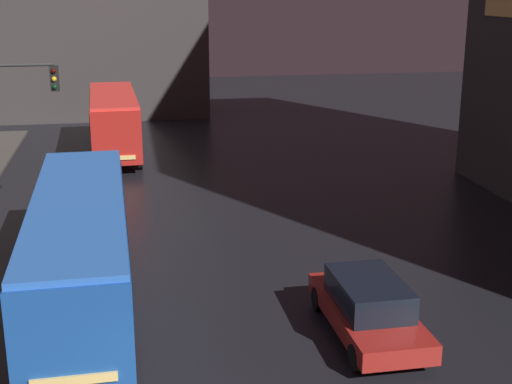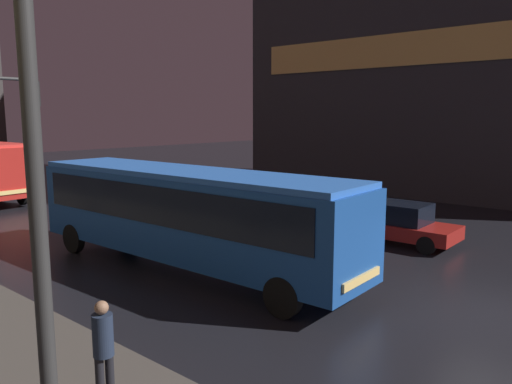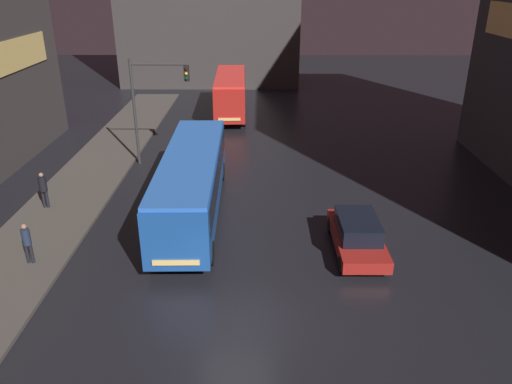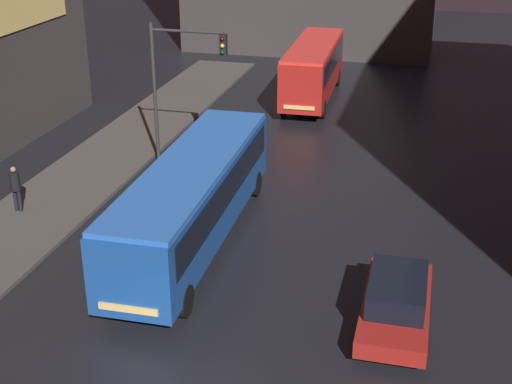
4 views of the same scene
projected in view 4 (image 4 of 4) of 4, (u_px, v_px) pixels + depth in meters
sidewalk_left at (53, 202)px, 28.33m from camera, size 4.00×48.00×0.15m
bus_near at (193, 193)px, 24.58m from camera, size 2.77×11.88×3.10m
bus_far at (313, 65)px, 40.86m from camera, size 2.69×9.73×3.29m
car_taxi at (396, 301)px, 20.42m from camera, size 1.95×4.72×1.52m
pedestrian_far at (15, 185)px, 26.96m from camera, size 0.43×0.43×1.82m
traffic_light_main at (179, 71)px, 30.57m from camera, size 3.42×0.35×6.31m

